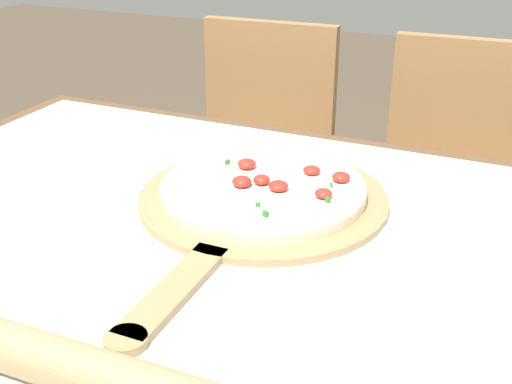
{
  "coord_description": "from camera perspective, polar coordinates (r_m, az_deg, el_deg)",
  "views": [
    {
      "loc": [
        0.38,
        -0.74,
        1.21
      ],
      "look_at": [
        0.02,
        0.09,
        0.78
      ],
      "focal_mm": 45.0,
      "sensor_mm": 36.0,
      "label": 1
    }
  ],
  "objects": [
    {
      "name": "chair_right",
      "position": [
        1.69,
        17.07,
        -0.17
      ],
      "size": [
        0.41,
        0.41,
        0.88
      ],
      "rotation": [
        0.0,
        0.0,
        0.03
      ],
      "color": "#A37547",
      "rests_on": "ground_plane"
    },
    {
      "name": "towel_cloth",
      "position": [
        0.95,
        -3.21,
        -3.59
      ],
      "size": [
        1.25,
        0.85,
        0.0
      ],
      "color": "silver",
      "rests_on": "dining_table"
    },
    {
      "name": "pizza_peel",
      "position": [
        1.01,
        0.19,
        -1.03
      ],
      "size": [
        0.4,
        0.62,
        0.01
      ],
      "color": "tan",
      "rests_on": "towel_cloth"
    },
    {
      "name": "pizza",
      "position": [
        1.02,
        0.71,
        0.42
      ],
      "size": [
        0.33,
        0.33,
        0.04
      ],
      "color": "beige",
      "rests_on": "pizza_peel"
    },
    {
      "name": "dining_table",
      "position": [
        1.01,
        -3.06,
        -8.91
      ],
      "size": [
        1.33,
        0.93,
        0.75
      ],
      "color": "brown",
      "rests_on": "ground_plane"
    },
    {
      "name": "chair_left",
      "position": [
        1.81,
        0.18,
        2.77
      ],
      "size": [
        0.41,
        0.41,
        0.88
      ],
      "rotation": [
        0.0,
        0.0,
        0.04
      ],
      "color": "#A37547",
      "rests_on": "ground_plane"
    },
    {
      "name": "rolling_pin",
      "position": [
        0.7,
        -17.09,
        -14.33
      ],
      "size": [
        0.43,
        0.06,
        0.05
      ],
      "rotation": [
        0.0,
        0.0,
        0.01
      ],
      "color": "tan",
      "rests_on": "towel_cloth"
    }
  ]
}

